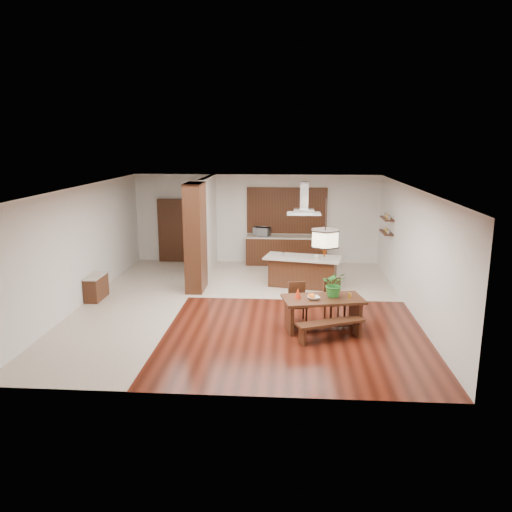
# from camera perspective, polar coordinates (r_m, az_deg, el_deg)

# --- Properties ---
(room_shell) EXTENTS (9.00, 9.04, 2.92)m
(room_shell) POSITION_cam_1_polar(r_m,az_deg,el_deg) (11.91, -1.44, 3.83)
(room_shell) COLOR #351109
(room_shell) RESTS_ON ground
(tile_hallway) EXTENTS (2.50, 9.00, 0.01)m
(tile_hallway) POSITION_cam_1_polar(r_m,az_deg,el_deg) (12.95, -13.65, -5.16)
(tile_hallway) COLOR beige
(tile_hallway) RESTS_ON ground
(tile_kitchen) EXTENTS (5.50, 4.00, 0.01)m
(tile_kitchen) POSITION_cam_1_polar(r_m,az_deg,el_deg) (14.75, 4.35, -2.57)
(tile_kitchen) COLOR beige
(tile_kitchen) RESTS_ON ground
(soffit_band) EXTENTS (8.00, 9.00, 0.02)m
(soffit_band) POSITION_cam_1_polar(r_m,az_deg,el_deg) (11.81, -1.47, 7.77)
(soffit_band) COLOR #391E0E
(soffit_band) RESTS_ON room_shell
(partition_pier) EXTENTS (0.45, 1.00, 2.90)m
(partition_pier) POSITION_cam_1_polar(r_m,az_deg,el_deg) (13.39, -6.93, 2.11)
(partition_pier) COLOR black
(partition_pier) RESTS_ON ground
(partition_stub) EXTENTS (0.18, 2.40, 2.90)m
(partition_stub) POSITION_cam_1_polar(r_m,az_deg,el_deg) (15.42, -5.48, 3.60)
(partition_stub) COLOR silver
(partition_stub) RESTS_ON ground
(hallway_console) EXTENTS (0.37, 0.88, 0.63)m
(hallway_console) POSITION_cam_1_polar(r_m,az_deg,el_deg) (13.39, -17.80, -3.43)
(hallway_console) COLOR black
(hallway_console) RESTS_ON ground
(hallway_doorway) EXTENTS (1.10, 0.20, 2.10)m
(hallway_doorway) POSITION_cam_1_polar(r_m,az_deg,el_deg) (16.81, -9.23, 2.89)
(hallway_doorway) COLOR black
(hallway_doorway) RESTS_ON ground
(rear_counter) EXTENTS (2.60, 0.62, 0.95)m
(rear_counter) POSITION_cam_1_polar(r_m,az_deg,el_deg) (16.29, 3.47, 0.65)
(rear_counter) COLOR black
(rear_counter) RESTS_ON ground
(kitchen_window) EXTENTS (2.60, 0.08, 1.50)m
(kitchen_window) POSITION_cam_1_polar(r_m,az_deg,el_deg) (16.32, 3.54, 5.22)
(kitchen_window) COLOR olive
(kitchen_window) RESTS_ON room_shell
(shelf_lower) EXTENTS (0.26, 0.90, 0.04)m
(shelf_lower) POSITION_cam_1_polar(r_m,az_deg,el_deg) (14.80, 14.65, 2.63)
(shelf_lower) COLOR black
(shelf_lower) RESTS_ON room_shell
(shelf_upper) EXTENTS (0.26, 0.90, 0.04)m
(shelf_upper) POSITION_cam_1_polar(r_m,az_deg,el_deg) (14.73, 14.74, 4.16)
(shelf_upper) COLOR black
(shelf_upper) RESTS_ON room_shell
(dining_table) EXTENTS (1.83, 1.17, 0.70)m
(dining_table) POSITION_cam_1_polar(r_m,az_deg,el_deg) (10.81, 7.64, -5.71)
(dining_table) COLOR black
(dining_table) RESTS_ON ground
(dining_bench) EXTENTS (1.44, 0.86, 0.40)m
(dining_bench) POSITION_cam_1_polar(r_m,az_deg,el_deg) (10.37, 8.49, -8.43)
(dining_bench) COLOR black
(dining_bench) RESTS_ON ground
(dining_chair_left) EXTENTS (0.46, 0.46, 0.88)m
(dining_chair_left) POSITION_cam_1_polar(r_m,az_deg,el_deg) (11.21, 4.84, -5.36)
(dining_chair_left) COLOR black
(dining_chair_left) RESTS_ON ground
(dining_chair_right) EXTENTS (0.53, 0.53, 0.93)m
(dining_chair_right) POSITION_cam_1_polar(r_m,az_deg,el_deg) (11.41, 9.00, -5.01)
(dining_chair_right) COLOR black
(dining_chair_right) RESTS_ON ground
(pendant_lantern) EXTENTS (0.64, 0.64, 1.31)m
(pendant_lantern) POSITION_cam_1_polar(r_m,az_deg,el_deg) (10.38, 7.93, 3.35)
(pendant_lantern) COLOR #FFF0C3
(pendant_lantern) RESTS_ON room_shell
(foliage_plant) EXTENTS (0.54, 0.48, 0.56)m
(foliage_plant) POSITION_cam_1_polar(r_m,az_deg,el_deg) (10.79, 8.96, -3.18)
(foliage_plant) COLOR #297B29
(foliage_plant) RESTS_ON dining_table
(fruit_bowl) EXTENTS (0.32, 0.32, 0.06)m
(fruit_bowl) POSITION_cam_1_polar(r_m,az_deg,el_deg) (10.62, 6.60, -4.78)
(fruit_bowl) COLOR beige
(fruit_bowl) RESTS_ON dining_table
(napkin_cone) EXTENTS (0.16, 0.16, 0.22)m
(napkin_cone) POSITION_cam_1_polar(r_m,az_deg,el_deg) (10.65, 4.81, -4.24)
(napkin_cone) COLOR red
(napkin_cone) RESTS_ON dining_table
(gold_ornament) EXTENTS (0.08, 0.08, 0.11)m
(gold_ornament) POSITION_cam_1_polar(r_m,az_deg,el_deg) (10.83, 10.65, -4.44)
(gold_ornament) COLOR gold
(gold_ornament) RESTS_ON dining_table
(kitchen_island) EXTENTS (2.21, 1.31, 0.86)m
(kitchen_island) POSITION_cam_1_polar(r_m,az_deg,el_deg) (13.87, 5.34, -1.75)
(kitchen_island) COLOR black
(kitchen_island) RESTS_ON ground
(range_hood) EXTENTS (0.90, 0.55, 0.87)m
(range_hood) POSITION_cam_1_polar(r_m,az_deg,el_deg) (13.50, 5.52, 6.60)
(range_hood) COLOR silver
(range_hood) RESTS_ON room_shell
(island_cup) EXTENTS (0.14, 0.14, 0.09)m
(island_cup) POSITION_cam_1_polar(r_m,az_deg,el_deg) (13.66, 6.93, -0.03)
(island_cup) COLOR silver
(island_cup) RESTS_ON kitchen_island
(microwave) EXTENTS (0.59, 0.49, 0.28)m
(microwave) POSITION_cam_1_polar(r_m,az_deg,el_deg) (16.20, 0.66, 2.83)
(microwave) COLOR #B7BBBF
(microwave) RESTS_ON rear_counter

